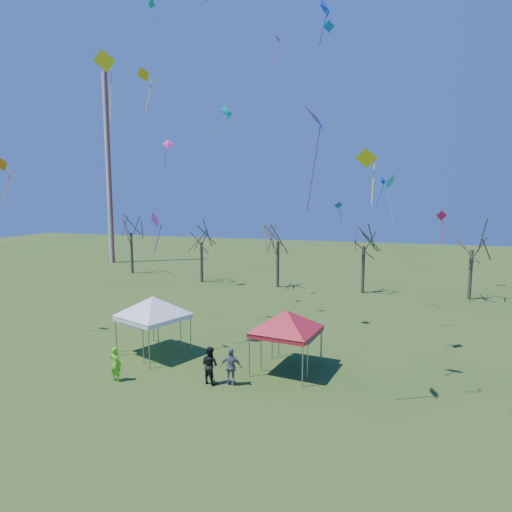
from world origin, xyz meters
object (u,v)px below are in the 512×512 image
Objects in this scene: tree_1 at (201,228)px; person_dark at (210,365)px; tree_4 at (473,232)px; tent_white_west at (148,304)px; tree_0 at (130,218)px; person_grey at (231,367)px; tree_2 at (278,225)px; person_green at (116,364)px; tent_white_mid at (153,300)px; radio_mast at (108,170)px; tent_red at (286,314)px; tent_blue at (292,331)px; tree_3 at (364,229)px.

tree_1 is 3.97× the size of person_dark.
tree_4 is 2.07× the size of tent_white_west.
tent_white_west is (15.55, -23.59, -3.58)m from tree_0.
tree_0 is 35.00m from person_grey.
tree_2 reaches higher than person_green.
tree_4 is 28.90m from tent_white_mid.
radio_mast is at bearing 126.94° from tent_white_west.
tent_white_west is at bearing 175.36° from tent_red.
tent_blue is at bearing -129.09° from person_grey.
person_green is at bearing -82.35° from tent_white_west.
tree_2 is 4.31× the size of person_dark.
tent_red reaches higher than person_grey.
tree_1 is 1.73× the size of tent_red.
tent_white_west is at bearing -70.53° from person_green.
radio_mast is 44.96m from tent_red.
tree_1 is 21.75m from tent_white_west.
person_dark is at bearing -123.29° from tree_4.
tent_white_west is (-2.93, -20.58, -3.38)m from tree_2.
tree_2 reaches higher than tree_3.
radio_mast is 43.22m from person_green.
radio_mast is 45.10m from person_dark.
radio_mast is at bearing 127.26° from tent_white_mid.
radio_mast reaches higher than person_grey.
tree_2 reaches higher than tree_1.
tree_0 is 34.40m from person_dark.
tent_red is (-2.75, -20.94, -2.94)m from tree_3.
tent_red is at bearing -2.28° from tent_white_mid.
tree_2 is 25.57m from person_green.
tree_0 is 18.72m from tree_2.
tree_1 is 4.25× the size of person_green.
tent_white_west reaches higher than tent_blue.
tree_4 reaches higher than tent_red.
person_dark is (10.73, -24.09, -4.84)m from tree_1.
tent_blue is (0.16, 0.78, -1.13)m from tent_red.
tree_2 reaches higher than tent_white_west.
tree_1 is 25.45m from tent_blue.
person_grey is (1.10, 0.11, -0.01)m from person_dark.
tree_1 is 26.13m from tree_4.
tree_1 is 0.95× the size of tree_3.
tree_4 reaches higher than tree_1.
person_dark is 1.01× the size of person_grey.
tree_0 is at bearing 134.82° from tent_red.
person_green is at bearing -155.72° from tent_red.
tree_2 is at bearing 81.90° from tent_white_west.
tent_white_mid is at bearing -11.71° from person_dark.
tree_4 is 4.45× the size of person_green.
person_grey is (-2.22, -2.44, -2.20)m from tent_red.
tree_1 reaches higher than tent_blue.
tent_white_mid is 5.97m from person_dark.
tree_2 is 21.73m from tent_blue.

